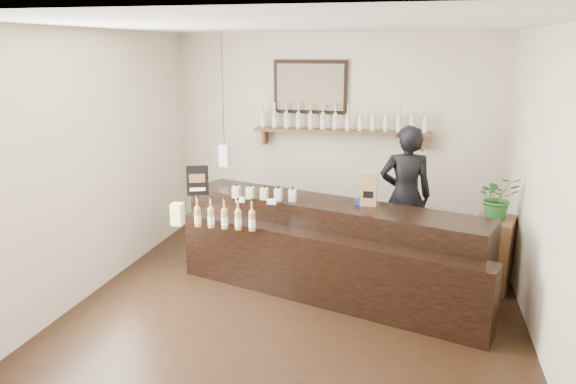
# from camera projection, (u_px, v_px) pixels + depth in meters

# --- Properties ---
(ground) EXTENTS (5.00, 5.00, 0.00)m
(ground) POSITION_uv_depth(u_px,v_px,m) (295.00, 309.00, 5.75)
(ground) COLOR black
(ground) RESTS_ON ground
(room_shell) EXTENTS (5.00, 5.00, 5.00)m
(room_shell) POSITION_uv_depth(u_px,v_px,m) (296.00, 145.00, 5.32)
(room_shell) COLOR beige
(room_shell) RESTS_ON ground
(back_wall_decor) EXTENTS (2.66, 0.96, 1.69)m
(back_wall_decor) POSITION_uv_depth(u_px,v_px,m) (324.00, 112.00, 7.58)
(back_wall_decor) COLOR #55371D
(back_wall_decor) RESTS_ON ground
(counter) EXTENTS (3.48, 1.93, 1.13)m
(counter) POSITION_uv_depth(u_px,v_px,m) (328.00, 250.00, 6.13)
(counter) COLOR black
(counter) RESTS_ON ground
(promo_sign) EXTENTS (0.24, 0.11, 0.35)m
(promo_sign) POSITION_uv_depth(u_px,v_px,m) (198.00, 181.00, 6.35)
(promo_sign) COLOR black
(promo_sign) RESTS_ON counter
(paper_bag) EXTENTS (0.17, 0.13, 0.37)m
(paper_bag) POSITION_uv_depth(u_px,v_px,m) (369.00, 188.00, 5.95)
(paper_bag) COLOR #906945
(paper_bag) RESTS_ON counter
(tape_dispenser) EXTENTS (0.12, 0.05, 0.11)m
(tape_dispenser) POSITION_uv_depth(u_px,v_px,m) (362.00, 201.00, 6.00)
(tape_dispenser) COLOR #1821AA
(tape_dispenser) RESTS_ON counter
(side_cabinet) EXTENTS (0.52, 0.63, 0.79)m
(side_cabinet) POSITION_uv_depth(u_px,v_px,m) (492.00, 253.00, 6.22)
(side_cabinet) COLOR #55371D
(side_cabinet) RESTS_ON ground
(potted_plant) EXTENTS (0.53, 0.49, 0.49)m
(potted_plant) POSITION_uv_depth(u_px,v_px,m) (498.00, 197.00, 6.06)
(potted_plant) COLOR #276227
(potted_plant) RESTS_ON side_cabinet
(shopkeeper) EXTENTS (0.78, 0.58, 1.95)m
(shopkeeper) POSITION_uv_depth(u_px,v_px,m) (406.00, 187.00, 6.74)
(shopkeeper) COLOR black
(shopkeeper) RESTS_ON ground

